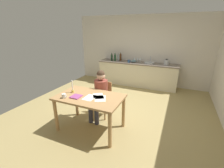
# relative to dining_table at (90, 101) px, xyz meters

# --- Properties ---
(ground_plane) EXTENTS (5.20, 5.20, 0.04)m
(ground_plane) POSITION_rel_dining_table_xyz_m (0.16, 0.94, -0.69)
(ground_plane) COLOR tan
(wall_back) EXTENTS (5.20, 0.12, 2.60)m
(wall_back) POSITION_rel_dining_table_xyz_m (0.16, 3.54, 0.63)
(wall_back) COLOR silver
(wall_back) RESTS_ON ground
(kitchen_counter) EXTENTS (2.99, 0.64, 0.90)m
(kitchen_counter) POSITION_rel_dining_table_xyz_m (0.16, 3.18, -0.22)
(kitchen_counter) COLOR beige
(kitchen_counter) RESTS_ON ground
(dining_table) EXTENTS (1.37, 0.84, 0.78)m
(dining_table) POSITION_rel_dining_table_xyz_m (0.00, 0.00, 0.00)
(dining_table) COLOR tan
(dining_table) RESTS_ON ground
(chair_at_table) EXTENTS (0.41, 0.41, 0.86)m
(chair_at_table) POSITION_rel_dining_table_xyz_m (-0.03, 0.66, -0.19)
(chair_at_table) COLOR tan
(chair_at_table) RESTS_ON ground
(person_seated) EXTENTS (0.33, 0.60, 1.19)m
(person_seated) POSITION_rel_dining_table_xyz_m (-0.03, 0.51, 0.01)
(person_seated) COLOR brown
(person_seated) RESTS_ON ground
(coffee_mug) EXTENTS (0.12, 0.08, 0.09)m
(coffee_mug) POSITION_rel_dining_table_xyz_m (-0.43, -0.27, 0.16)
(coffee_mug) COLOR white
(coffee_mug) RESTS_ON dining_table
(candlestick) EXTENTS (0.06, 0.06, 0.27)m
(candlestick) POSITION_rel_dining_table_xyz_m (-0.45, 0.04, 0.19)
(candlestick) COLOR gold
(candlestick) RESTS_ON dining_table
(book_magazine) EXTENTS (0.20, 0.21, 0.02)m
(book_magazine) POSITION_rel_dining_table_xyz_m (-0.23, -0.14, 0.12)
(book_magazine) COLOR #A1488B
(book_magazine) RESTS_ON dining_table
(paper_letter) EXTENTS (0.34, 0.36, 0.00)m
(paper_letter) POSITION_rel_dining_table_xyz_m (0.16, 0.08, 0.11)
(paper_letter) COLOR white
(paper_letter) RESTS_ON dining_table
(paper_bill) EXTENTS (0.32, 0.36, 0.00)m
(paper_bill) POSITION_rel_dining_table_xyz_m (0.25, -0.00, 0.11)
(paper_bill) COLOR white
(paper_bill) RESTS_ON dining_table
(paper_envelope) EXTENTS (0.21, 0.30, 0.00)m
(paper_envelope) POSITION_rel_dining_table_xyz_m (0.04, -0.05, 0.11)
(paper_envelope) COLOR white
(paper_envelope) RESTS_ON dining_table
(sink_unit) EXTENTS (0.36, 0.36, 0.24)m
(sink_unit) POSITION_rel_dining_table_xyz_m (0.60, 3.19, 0.26)
(sink_unit) COLOR #B2B7BC
(sink_unit) RESTS_ON kitchen_counter
(bottle_oil) EXTENTS (0.07, 0.07, 0.30)m
(bottle_oil) POSITION_rel_dining_table_xyz_m (-0.87, 3.11, 0.36)
(bottle_oil) COLOR black
(bottle_oil) RESTS_ON kitchen_counter
(bottle_vinegar) EXTENTS (0.07, 0.07, 0.30)m
(bottle_vinegar) POSITION_rel_dining_table_xyz_m (-0.76, 3.16, 0.36)
(bottle_vinegar) COLOR #194C23
(bottle_vinegar) RESTS_ON kitchen_counter
(bottle_wine_red) EXTENTS (0.06, 0.06, 0.29)m
(bottle_wine_red) POSITION_rel_dining_table_xyz_m (-0.63, 3.20, 0.36)
(bottle_wine_red) COLOR #8C999E
(bottle_wine_red) RESTS_ON kitchen_counter
(bottle_sauce) EXTENTS (0.08, 0.08, 0.31)m
(bottle_sauce) POSITION_rel_dining_table_xyz_m (-0.56, 3.27, 0.36)
(bottle_sauce) COLOR #593319
(bottle_sauce) RESTS_ON kitchen_counter
(mixing_bowl) EXTENTS (0.20, 0.20, 0.09)m
(mixing_bowl) POSITION_rel_dining_table_xyz_m (0.01, 3.16, 0.28)
(mixing_bowl) COLOR #668C99
(mixing_bowl) RESTS_ON kitchen_counter
(stovetop_kettle) EXTENTS (0.18, 0.18, 0.22)m
(stovetop_kettle) POSITION_rel_dining_table_xyz_m (1.19, 3.18, 0.33)
(stovetop_kettle) COLOR #B7BABF
(stovetop_kettle) RESTS_ON kitchen_counter
(wine_glass_near_sink) EXTENTS (0.07, 0.07, 0.15)m
(wine_glass_near_sink) POSITION_rel_dining_table_xyz_m (0.22, 3.33, 0.34)
(wine_glass_near_sink) COLOR silver
(wine_glass_near_sink) RESTS_ON kitchen_counter
(wine_glass_by_kettle) EXTENTS (0.07, 0.07, 0.15)m
(wine_glass_by_kettle) POSITION_rel_dining_table_xyz_m (0.12, 3.33, 0.34)
(wine_glass_by_kettle) COLOR silver
(wine_glass_by_kettle) RESTS_ON kitchen_counter
(wine_glass_back_left) EXTENTS (0.07, 0.07, 0.15)m
(wine_glass_back_left) POSITION_rel_dining_table_xyz_m (-0.01, 3.33, 0.34)
(wine_glass_back_left) COLOR silver
(wine_glass_back_left) RESTS_ON kitchen_counter
(teacup_on_counter) EXTENTS (0.12, 0.08, 0.10)m
(teacup_on_counter) POSITION_rel_dining_table_xyz_m (-0.14, 3.03, 0.28)
(teacup_on_counter) COLOR #33598C
(teacup_on_counter) RESTS_ON kitchen_counter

